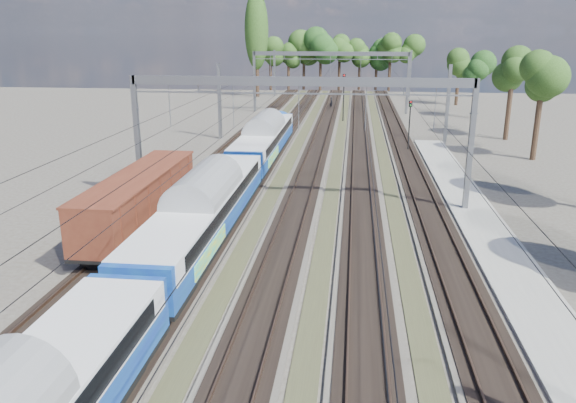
# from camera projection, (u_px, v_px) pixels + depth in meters

# --- Properties ---
(track_bed) EXTENTS (21.00, 130.00, 0.34)m
(track_bed) POSITION_uv_depth(u_px,v_px,m) (314.00, 159.00, 54.08)
(track_bed) COLOR #47423A
(track_bed) RESTS_ON ground
(platform) EXTENTS (3.00, 70.00, 0.30)m
(platform) POSITION_uv_depth(u_px,v_px,m) (510.00, 269.00, 28.98)
(platform) COLOR gray
(platform) RESTS_ON ground
(catenary) EXTENTS (25.65, 130.00, 9.00)m
(catenary) POSITION_uv_depth(u_px,v_px,m) (323.00, 85.00, 59.51)
(catenary) COLOR slate
(catenary) RESTS_ON ground
(tree_belt) EXTENTS (39.25, 99.50, 12.40)m
(tree_belt) POSITION_uv_depth(u_px,v_px,m) (373.00, 50.00, 99.58)
(tree_belt) COLOR black
(tree_belt) RESTS_ON ground
(poplar) EXTENTS (4.40, 4.40, 19.04)m
(poplar) POSITION_uv_depth(u_px,v_px,m) (257.00, 31.00, 102.61)
(poplar) COLOR black
(poplar) RESTS_ON ground
(emu_train) EXTENTS (3.07, 64.96, 4.49)m
(emu_train) POSITION_uv_depth(u_px,v_px,m) (203.00, 204.00, 31.27)
(emu_train) COLOR black
(emu_train) RESTS_ON ground
(freight_boxcar) EXTENTS (2.88, 13.89, 3.58)m
(freight_boxcar) POSITION_uv_depth(u_px,v_px,m) (140.00, 199.00, 33.94)
(freight_boxcar) COLOR black
(freight_boxcar) RESTS_ON ground
(worker) EXTENTS (0.61, 0.74, 1.76)m
(worker) POSITION_uv_depth(u_px,v_px,m) (331.00, 103.00, 90.09)
(worker) COLOR black
(worker) RESTS_ON ground
(signal_near) EXTENTS (0.43, 0.39, 6.38)m
(signal_near) POSITION_uv_depth(u_px,v_px,m) (344.00, 92.00, 75.86)
(signal_near) COLOR black
(signal_near) RESTS_ON ground
(signal_far) EXTENTS (0.36, 0.33, 5.19)m
(signal_far) POSITION_uv_depth(u_px,v_px,m) (410.00, 119.00, 57.05)
(signal_far) COLOR black
(signal_far) RESTS_ON ground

